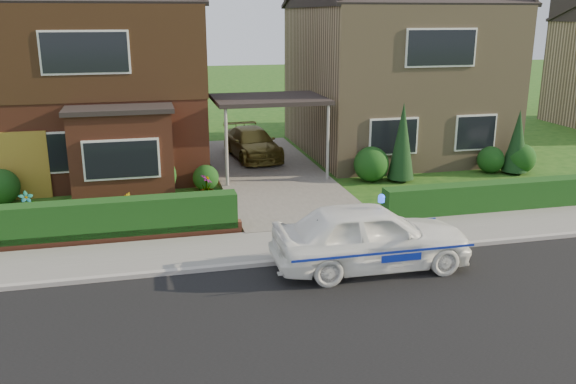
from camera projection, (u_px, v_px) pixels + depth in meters
name	position (u px, v px, depth m)	size (l,w,h in m)	color
ground	(391.00, 320.00, 11.36)	(120.00, 120.00, 0.00)	#194612
road	(391.00, 320.00, 11.36)	(60.00, 6.00, 0.02)	black
kerb	(340.00, 257.00, 14.19)	(60.00, 0.16, 0.12)	#9E9993
sidewalk	(327.00, 241.00, 15.17)	(60.00, 2.00, 0.10)	slate
driveway	(270.00, 174.00, 21.61)	(3.80, 12.00, 0.12)	#666059
house_left	(95.00, 63.00, 21.97)	(7.50, 9.53, 7.25)	brown
house_right	(393.00, 61.00, 24.70)	(7.50, 8.06, 7.25)	#8E7757
carport_link	(269.00, 101.00, 20.84)	(3.80, 3.00, 2.77)	black
garage_door	(11.00, 166.00, 18.51)	(2.20, 0.10, 2.10)	olive
dwarf_wall	(86.00, 239.00, 14.95)	(7.70, 0.25, 0.36)	brown
hedge_left	(87.00, 244.00, 15.14)	(7.50, 0.55, 0.90)	#153A12
hedge_right	(505.00, 211.00, 17.66)	(7.50, 0.55, 0.80)	#153A12
shrub_left_far	(1.00, 187.00, 18.16)	(1.08, 1.08, 1.08)	#153A12
shrub_left_mid	(155.00, 176.00, 18.96)	(1.32, 1.32, 1.32)	#153A12
shrub_left_near	(206.00, 178.00, 19.66)	(0.84, 0.84, 0.84)	#153A12
shrub_right_near	(371.00, 164.00, 20.68)	(1.20, 1.20, 1.20)	#153A12
shrub_right_mid	(491.00, 160.00, 21.84)	(0.96, 0.96, 0.96)	#153A12
shrub_right_far	(520.00, 158.00, 21.77)	(1.08, 1.08, 1.08)	#153A12
conifer_a	(402.00, 144.00, 20.53)	(0.90, 0.90, 2.60)	black
conifer_b	(517.00, 143.00, 21.57)	(0.90, 0.90, 2.20)	black
police_car	(371.00, 236.00, 13.50)	(4.06, 4.44, 1.67)	white
driveway_car	(252.00, 143.00, 23.63)	(1.60, 3.92, 1.14)	brown
potted_plant_a	(27.00, 205.00, 16.93)	(0.40, 0.27, 0.76)	gray
potted_plant_b	(125.00, 205.00, 17.15)	(0.37, 0.30, 0.68)	gray
potted_plant_c	(207.00, 188.00, 18.55)	(0.44, 0.44, 0.79)	gray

